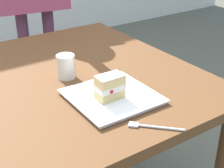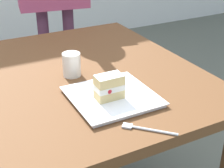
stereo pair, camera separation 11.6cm
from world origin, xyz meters
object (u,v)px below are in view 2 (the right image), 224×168
at_px(cake_slice, 109,87).
at_px(dessert_fork, 146,129).
at_px(dessert_plate, 112,97).
at_px(coffee_cup, 72,64).
at_px(patio_table, 44,102).

xyz_separation_m(cake_slice, dessert_fork, (-0.02, 0.20, -0.05)).
xyz_separation_m(dessert_plate, coffee_cup, (0.05, -0.24, 0.04)).
relative_size(cake_slice, coffee_cup, 1.01).
xyz_separation_m(cake_slice, coffee_cup, (0.03, -0.26, -0.01)).
distance_m(patio_table, dessert_plate, 0.33).
height_order(patio_table, cake_slice, cake_slice).
distance_m(patio_table, dessert_fork, 0.52).
height_order(dessert_plate, cake_slice, cake_slice).
xyz_separation_m(dessert_fork, coffee_cup, (0.05, -0.46, 0.04)).
bearing_deg(coffee_cup, dessert_fork, 96.71).
xyz_separation_m(patio_table, cake_slice, (-0.16, 0.27, 0.16)).
distance_m(dessert_plate, dessert_fork, 0.22).
height_order(patio_table, coffee_cup, coffee_cup).
bearing_deg(cake_slice, dessert_plate, -142.61).
height_order(patio_table, dessert_fork, dessert_fork).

